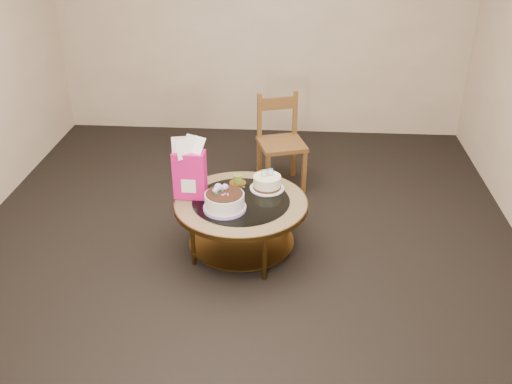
# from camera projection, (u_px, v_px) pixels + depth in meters

# --- Properties ---
(ground) EXTENTS (5.00, 5.00, 0.00)m
(ground) POSITION_uv_depth(u_px,v_px,m) (242.00, 251.00, 4.52)
(ground) COLOR black
(ground) RESTS_ON ground
(room_walls) EXTENTS (4.52, 5.02, 2.61)m
(room_walls) POSITION_uv_depth(u_px,v_px,m) (239.00, 58.00, 3.78)
(room_walls) COLOR beige
(room_walls) RESTS_ON ground
(coffee_table) EXTENTS (1.02, 1.02, 0.46)m
(coffee_table) POSITION_uv_depth(u_px,v_px,m) (241.00, 210.00, 4.33)
(coffee_table) COLOR brown
(coffee_table) RESTS_ON ground
(decorated_cake) EXTENTS (0.32, 0.32, 0.18)m
(decorated_cake) POSITION_uv_depth(u_px,v_px,m) (224.00, 202.00, 4.16)
(decorated_cake) COLOR #BF9CDD
(decorated_cake) RESTS_ON coffee_table
(cream_cake) EXTENTS (0.27, 0.27, 0.17)m
(cream_cake) POSITION_uv_depth(u_px,v_px,m) (267.00, 183.00, 4.44)
(cream_cake) COLOR white
(cream_cake) RESTS_ON coffee_table
(gift_bag) EXTENTS (0.24, 0.18, 0.48)m
(gift_bag) POSITION_uv_depth(u_px,v_px,m) (189.00, 168.00, 4.25)
(gift_bag) COLOR #ED167D
(gift_bag) RESTS_ON coffee_table
(pillar_candle) EXTENTS (0.13, 0.13, 0.10)m
(pillar_candle) POSITION_uv_depth(u_px,v_px,m) (238.00, 181.00, 4.50)
(pillar_candle) COLOR #EACE60
(pillar_candle) RESTS_ON coffee_table
(dining_chair) EXTENTS (0.50, 0.50, 0.87)m
(dining_chair) POSITION_uv_depth(u_px,v_px,m) (281.00, 141.00, 5.31)
(dining_chair) COLOR brown
(dining_chair) RESTS_ON ground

